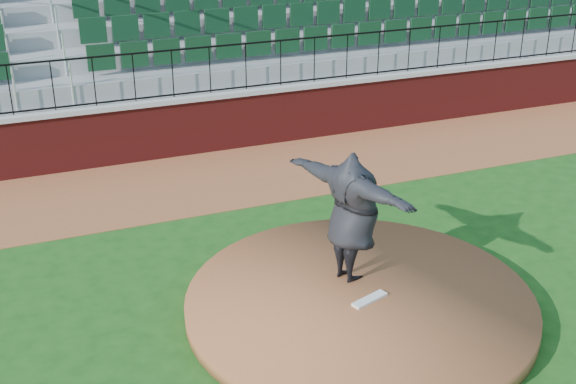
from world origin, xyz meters
name	(u,v)px	position (x,y,z in m)	size (l,w,h in m)	color
ground	(327,315)	(0.00, 0.00, 0.00)	(90.00, 90.00, 0.00)	#194A15
warning_track	(217,178)	(0.00, 5.40, 0.01)	(34.00, 3.20, 0.01)	brown
field_wall	(194,126)	(0.00, 7.00, 0.60)	(34.00, 0.35, 1.20)	maroon
wall_cap	(193,97)	(0.00, 7.00, 1.25)	(34.00, 0.45, 0.10)	#B7B7B7
wall_railing	(191,72)	(0.00, 7.00, 1.80)	(34.00, 0.05, 1.00)	black
seating_stands	(160,24)	(0.00, 9.72, 2.30)	(34.00, 5.10, 4.60)	gray
pitchers_mound	(360,303)	(0.48, -0.06, 0.12)	(4.97, 4.97, 0.25)	brown
pitching_rubber	(370,299)	(0.55, -0.23, 0.27)	(0.59, 0.15, 0.04)	white
pitcher	(352,217)	(0.58, 0.47, 1.24)	(2.44, 0.67, 1.99)	black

